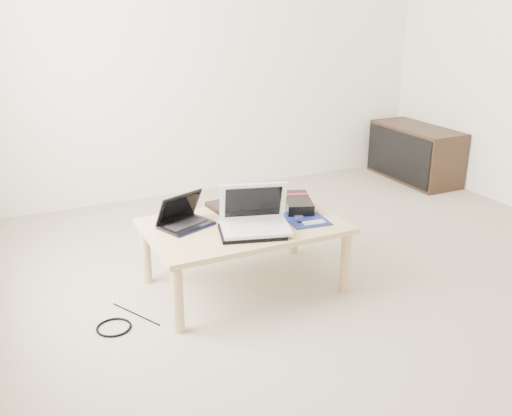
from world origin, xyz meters
name	(u,v)px	position (x,y,z in m)	size (l,w,h in m)	color
ground	(339,281)	(0.00, 0.00, 0.00)	(4.00, 4.00, 0.00)	#AE9F8D
coffee_table	(244,231)	(-0.54, 0.19, 0.35)	(1.10, 0.70, 0.40)	tan
media_cabinet	(414,153)	(1.77, 1.45, 0.25)	(0.41, 0.90, 0.50)	#372416
book	(234,206)	(-0.49, 0.45, 0.41)	(0.30, 0.26, 0.03)	black
netbook	(184,219)	(-0.86, 0.30, 0.44)	(0.33, 0.29, 0.19)	black
tablet	(246,221)	(-0.52, 0.21, 0.41)	(0.25, 0.21, 0.01)	black
remote	(257,217)	(-0.44, 0.23, 0.41)	(0.12, 0.22, 0.02)	silver
neoprene_sleeve	(252,232)	(-0.57, 0.03, 0.41)	(0.35, 0.25, 0.02)	black
white_laptop	(255,219)	(-0.54, 0.06, 0.47)	(0.42, 0.35, 0.25)	silver
motherboard	(305,219)	(-0.19, 0.10, 0.40)	(0.25, 0.30, 0.01)	#0B104A
gpu_box	(297,203)	(-0.15, 0.28, 0.43)	(0.25, 0.34, 0.07)	black
cable_coil	(237,229)	(-0.62, 0.12, 0.41)	(0.10, 0.10, 0.01)	black
floor_cable_coil	(114,327)	(-1.34, 0.06, 0.01)	(0.18, 0.18, 0.01)	black
floor_cable_trail	(136,314)	(-1.20, 0.14, 0.00)	(0.01, 0.01, 0.37)	black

